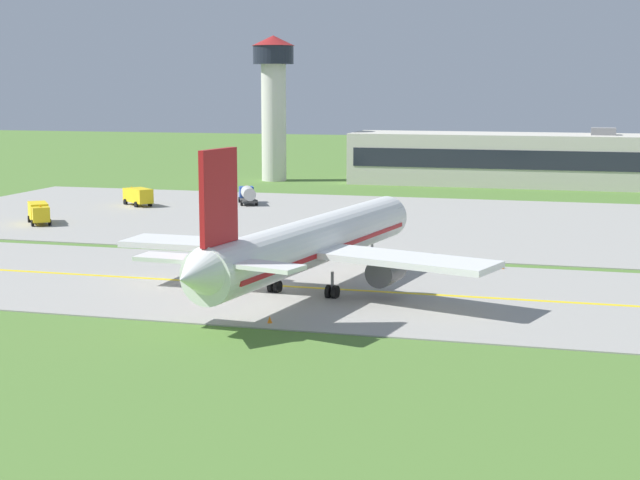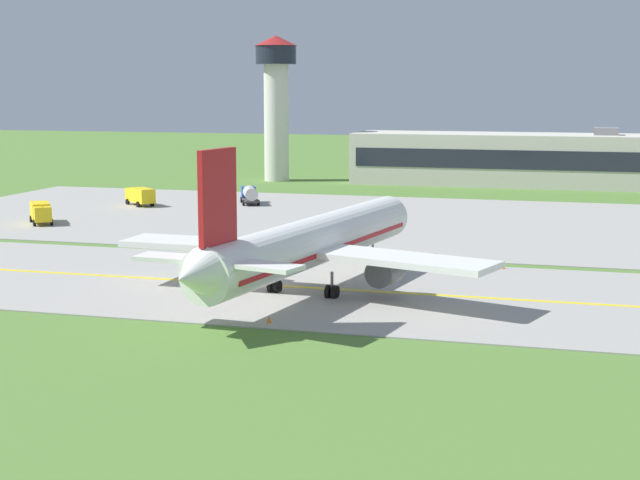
% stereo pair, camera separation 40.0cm
% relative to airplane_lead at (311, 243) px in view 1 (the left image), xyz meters
% --- Properties ---
extents(ground_plane, '(500.00, 500.00, 0.00)m').
position_rel_airplane_lead_xyz_m(ground_plane, '(-4.70, 1.29, -4.13)').
color(ground_plane, '#517A33').
extents(taxiway_strip, '(240.00, 28.00, 0.10)m').
position_rel_airplane_lead_xyz_m(taxiway_strip, '(-4.70, 1.29, -4.08)').
color(taxiway_strip, '#9E9B93').
rests_on(taxiway_strip, ground).
extents(apron_pad, '(140.00, 52.00, 0.10)m').
position_rel_airplane_lead_xyz_m(apron_pad, '(5.30, 43.29, -4.08)').
color(apron_pad, '#9E9B93').
rests_on(apron_pad, ground).
extents(taxiway_centreline, '(220.00, 0.60, 0.01)m').
position_rel_airplane_lead_xyz_m(taxiway_centreline, '(-4.70, 1.29, -4.03)').
color(taxiway_centreline, yellow).
rests_on(taxiway_centreline, taxiway_strip).
extents(airplane_lead, '(32.20, 39.55, 12.70)m').
position_rel_airplane_lead_xyz_m(airplane_lead, '(0.00, 0.00, 0.00)').
color(airplane_lead, white).
rests_on(airplane_lead, ground).
extents(service_truck_baggage, '(5.91, 5.43, 2.60)m').
position_rel_airplane_lead_xyz_m(service_truck_baggage, '(-39.46, 48.97, -2.60)').
color(service_truck_baggage, yellow).
rests_on(service_truck_baggage, ground).
extents(service_truck_fuel, '(5.26, 6.02, 2.60)m').
position_rel_airplane_lead_xyz_m(service_truck_fuel, '(-43.15, 29.17, -2.60)').
color(service_truck_fuel, yellow).
rests_on(service_truck_fuel, ground).
extents(service_truck_catering, '(4.42, 6.30, 2.65)m').
position_rel_airplane_lead_xyz_m(service_truck_catering, '(-25.07, 54.76, -2.60)').
color(service_truck_catering, '#264CA5').
rests_on(service_truck_catering, ground).
extents(terminal_building, '(60.57, 13.67, 9.97)m').
position_rel_airplane_lead_xyz_m(terminal_building, '(11.99, 93.30, 0.27)').
color(terminal_building, beige).
rests_on(terminal_building, ground).
extents(control_tower, '(7.60, 7.60, 25.63)m').
position_rel_airplane_lead_xyz_m(control_tower, '(-32.52, 89.76, 11.37)').
color(control_tower, silver).
rests_on(control_tower, ground).
extents(traffic_cone_near_edge, '(0.44, 0.44, 0.60)m').
position_rel_airplane_lead_xyz_m(traffic_cone_near_edge, '(0.11, -11.19, -3.83)').
color(traffic_cone_near_edge, orange).
rests_on(traffic_cone_near_edge, ground).
extents(traffic_cone_mid_edge, '(0.44, 0.44, 0.60)m').
position_rel_airplane_lead_xyz_m(traffic_cone_mid_edge, '(-12.34, 14.51, -3.83)').
color(traffic_cone_mid_edge, orange).
rests_on(traffic_cone_mid_edge, ground).
extents(traffic_cone_far_edge, '(0.44, 0.44, 0.60)m').
position_rel_airplane_lead_xyz_m(traffic_cone_far_edge, '(14.42, 14.24, -3.83)').
color(traffic_cone_far_edge, orange).
rests_on(traffic_cone_far_edge, ground).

